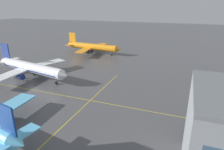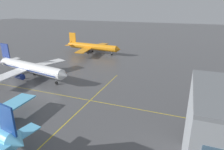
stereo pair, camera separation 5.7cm
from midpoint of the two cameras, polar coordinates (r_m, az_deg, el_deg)
The scene contains 3 objects.
airliner_second_row at distance 77.13m, azimuth -22.64°, elevation 2.02°, with size 35.97×30.64×11.21m.
airliner_third_row at distance 109.28m, azimuth -5.76°, elevation 8.14°, with size 33.66×28.92×10.46m.
taxiway_markings at distance 42.53m, azimuth -18.49°, elevation -17.84°, with size 168.22×82.89×0.01m.
Camera 2 is at (23.40, -8.22, 25.19)m, focal length 31.56 mm.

